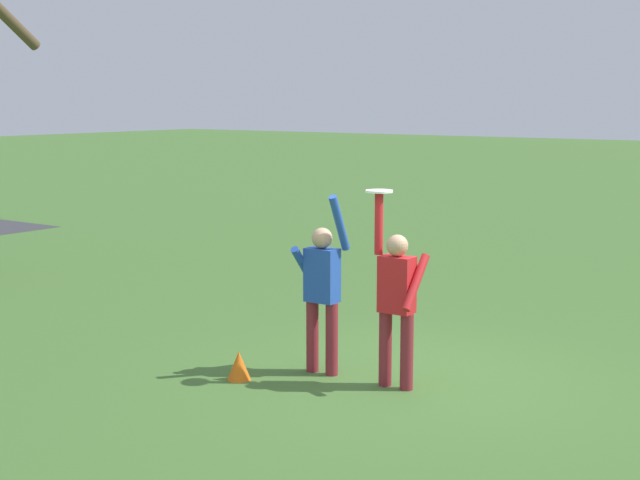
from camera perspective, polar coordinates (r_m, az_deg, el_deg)
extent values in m
plane|color=#426B2D|center=(10.39, 5.54, -8.45)|extent=(120.00, 120.00, 0.00)
cylinder|color=maroon|center=(9.90, 5.35, -6.85)|extent=(0.14, 0.14, 0.82)
cylinder|color=maroon|center=(10.02, 4.03, -6.64)|extent=(0.14, 0.14, 0.82)
cube|color=red|center=(9.79, 4.74, -2.74)|extent=(0.23, 0.37, 0.60)
sphere|color=tan|center=(9.72, 4.77, -0.34)|extent=(0.23, 0.23, 0.23)
cylinder|color=red|center=(9.68, 5.90, -2.61)|extent=(0.49, 0.11, 0.57)
cylinder|color=red|center=(9.80, 3.63, 1.02)|extent=(0.09, 0.09, 0.66)
cylinder|color=maroon|center=(10.50, -0.47, -5.90)|extent=(0.14, 0.14, 0.82)
cylinder|color=maroon|center=(10.36, 0.73, -6.10)|extent=(0.14, 0.14, 0.82)
cube|color=#234CB2|center=(10.27, 0.13, -2.17)|extent=(0.23, 0.37, 0.60)
sphere|color=tan|center=(10.20, 0.13, 0.12)|extent=(0.23, 0.23, 0.23)
cylinder|color=#234CB2|center=(10.39, -0.91, -1.78)|extent=(0.49, 0.11, 0.57)
cylinder|color=#234CB2|center=(10.06, 1.20, 1.05)|extent=(0.36, 0.10, 0.64)
cylinder|color=white|center=(9.76, 3.65, 3.01)|extent=(0.29, 0.29, 0.02)
cone|color=orange|center=(10.30, -4.99, -7.68)|extent=(0.26, 0.26, 0.32)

